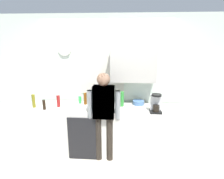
# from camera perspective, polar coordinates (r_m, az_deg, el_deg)

# --- Properties ---
(ground_plane) EXTENTS (8.00, 8.00, 0.00)m
(ground_plane) POSITION_cam_1_polar(r_m,az_deg,el_deg) (3.83, -2.24, -19.45)
(ground_plane) COLOR beige
(kitchen_counter) EXTENTS (3.07, 0.64, 0.90)m
(kitchen_counter) POSITION_cam_1_polar(r_m,az_deg,el_deg) (3.86, -1.79, -11.44)
(kitchen_counter) COLOR beige
(kitchen_counter) RESTS_ON ground_plane
(dishwasher_panel) EXTENTS (0.56, 0.02, 0.81)m
(dishwasher_panel) POSITION_cam_1_polar(r_m,az_deg,el_deg) (3.65, -8.28, -14.06)
(dishwasher_panel) COLOR black
(dishwasher_panel) RESTS_ON ground_plane
(back_wall_assembly) EXTENTS (4.67, 0.42, 2.60)m
(back_wall_assembly) POSITION_cam_1_polar(r_m,az_deg,el_deg) (3.94, -0.38, 3.09)
(back_wall_assembly) COLOR silver
(back_wall_assembly) RESTS_ON ground_plane
(coffee_maker) EXTENTS (0.20, 0.20, 0.33)m
(coffee_maker) POSITION_cam_1_polar(r_m,az_deg,el_deg) (3.50, 12.61, -4.09)
(coffee_maker) COLOR black
(coffee_maker) RESTS_ON kitchen_counter
(bottle_green_wine) EXTENTS (0.07, 0.07, 0.30)m
(bottle_green_wine) POSITION_cam_1_polar(r_m,az_deg,el_deg) (3.63, -5.95, -3.08)
(bottle_green_wine) COLOR #195923
(bottle_green_wine) RESTS_ON kitchen_counter
(bottle_amber_beer) EXTENTS (0.06, 0.06, 0.23)m
(bottle_amber_beer) POSITION_cam_1_polar(r_m,az_deg,el_deg) (3.85, -7.78, -2.63)
(bottle_amber_beer) COLOR brown
(bottle_amber_beer) RESTS_ON kitchen_counter
(bottle_clear_soda) EXTENTS (0.09, 0.09, 0.28)m
(bottle_clear_soda) POSITION_cam_1_polar(r_m,az_deg,el_deg) (3.71, 2.78, -2.75)
(bottle_clear_soda) COLOR #2D8C33
(bottle_clear_soda) RESTS_ON kitchen_counter
(bottle_olive_oil) EXTENTS (0.06, 0.06, 0.25)m
(bottle_olive_oil) POSITION_cam_1_polar(r_m,az_deg,el_deg) (3.92, -21.83, -3.12)
(bottle_olive_oil) COLOR olive
(bottle_olive_oil) RESTS_ON kitchen_counter
(bottle_red_vinegar) EXTENTS (0.06, 0.06, 0.22)m
(bottle_red_vinegar) POSITION_cam_1_polar(r_m,az_deg,el_deg) (3.81, -15.31, -3.28)
(bottle_red_vinegar) COLOR maroon
(bottle_red_vinegar) RESTS_ON kitchen_counter
(bottle_dark_sauce) EXTENTS (0.06, 0.06, 0.18)m
(bottle_dark_sauce) POSITION_cam_1_polar(r_m,az_deg,el_deg) (3.75, -19.13, -4.21)
(bottle_dark_sauce) COLOR black
(bottle_dark_sauce) RESTS_ON kitchen_counter
(cup_yellow_cup) EXTENTS (0.07, 0.07, 0.08)m
(cup_yellow_cup) POSITION_cam_1_polar(r_m,az_deg,el_deg) (3.85, -5.88, -3.72)
(cup_yellow_cup) COLOR yellow
(cup_yellow_cup) RESTS_ON kitchen_counter
(cup_white_mug) EXTENTS (0.08, 0.08, 0.09)m
(cup_white_mug) POSITION_cam_1_polar(r_m,az_deg,el_deg) (3.87, 13.55, -3.88)
(cup_white_mug) COLOR white
(cup_white_mug) RESTS_ON kitchen_counter
(cup_blue_mug) EXTENTS (0.08, 0.08, 0.10)m
(cup_blue_mug) POSITION_cam_1_polar(r_m,az_deg,el_deg) (3.86, -1.05, -3.47)
(cup_blue_mug) COLOR #3351B2
(cup_blue_mug) RESTS_ON kitchen_counter
(mixing_bowl) EXTENTS (0.22, 0.22, 0.08)m
(mixing_bowl) POSITION_cam_1_polar(r_m,az_deg,el_deg) (3.85, 7.68, -3.77)
(mixing_bowl) COLOR #4C72A5
(mixing_bowl) RESTS_ON kitchen_counter
(dish_soap) EXTENTS (0.06, 0.06, 0.18)m
(dish_soap) POSITION_cam_1_polar(r_m,az_deg,el_deg) (3.93, -9.29, -2.89)
(dish_soap) COLOR green
(dish_soap) RESTS_ON kitchen_counter
(person_at_sink) EXTENTS (0.57, 0.22, 1.60)m
(person_at_sink) POSITION_cam_1_polar(r_m,az_deg,el_deg) (3.39, -2.40, -6.08)
(person_at_sink) COLOR black
(person_at_sink) RESTS_ON ground_plane
(person_guest) EXTENTS (0.57, 0.22, 1.60)m
(person_guest) POSITION_cam_1_polar(r_m,az_deg,el_deg) (3.39, -2.40, -6.08)
(person_guest) COLOR brown
(person_guest) RESTS_ON ground_plane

